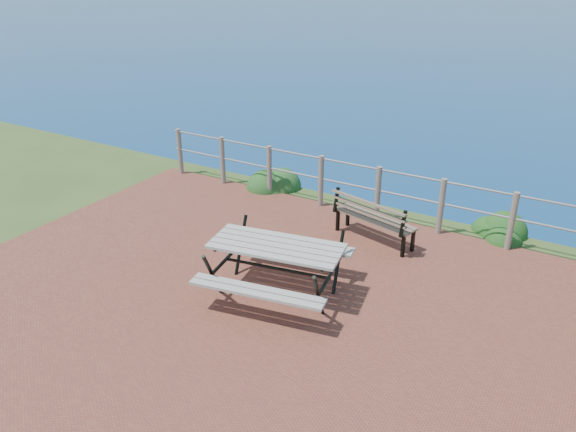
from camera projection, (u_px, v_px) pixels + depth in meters
name	position (u px, v px, depth m)	size (l,w,h in m)	color
ground	(281.00, 310.00, 7.65)	(10.00, 7.00, 0.12)	brown
safety_railing	(378.00, 190.00, 10.02)	(9.40, 0.10, 1.00)	#6B5B4C
picnic_table	(277.00, 264.00, 7.81)	(1.93, 1.57, 0.77)	#A09C90
park_bench	(375.00, 212.00, 9.25)	(1.50, 0.71, 0.82)	brown
shrub_lip_west	(269.00, 186.00, 11.75)	(0.86, 0.86, 0.64)	#1F4C1C
shrub_lip_east	(500.00, 238.00, 9.57)	(0.82, 0.82, 0.58)	#154416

